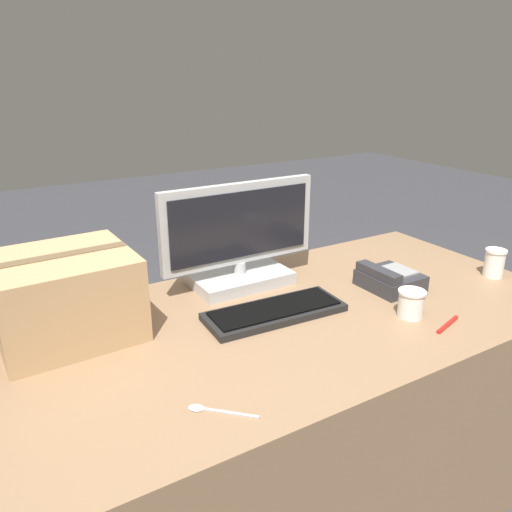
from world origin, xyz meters
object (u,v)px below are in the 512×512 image
object	(u,v)px
paper_cup_left	(411,303)
desk_phone	(389,279)
cardboard_box	(65,296)
monitor	(240,245)
spoon	(210,410)
keyboard	(275,311)
paper_cup_right	(494,263)
pen_marker	(447,324)

from	to	relation	value
paper_cup_left	desk_phone	bearing A→B (deg)	62.34
cardboard_box	paper_cup_left	bearing A→B (deg)	-24.70
monitor	spoon	distance (m)	0.73
keyboard	cardboard_box	world-z (taller)	cardboard_box
paper_cup_left	paper_cup_right	bearing A→B (deg)	8.09
paper_cup_right	paper_cup_left	bearing A→B (deg)	-171.91
desk_phone	paper_cup_left	world-z (taller)	paper_cup_left
keyboard	paper_cup_right	world-z (taller)	paper_cup_right
cardboard_box	pen_marker	bearing A→B (deg)	-28.50
desk_phone	cardboard_box	size ratio (longest dim) A/B	0.50
paper_cup_right	pen_marker	bearing A→B (deg)	-159.13
keyboard	paper_cup_left	distance (m)	0.42
keyboard	pen_marker	size ratio (longest dim) A/B	3.53
desk_phone	paper_cup_right	xyz separation A→B (m)	(0.41, -0.12, 0.02)
desk_phone	paper_cup_right	size ratio (longest dim) A/B	1.83
cardboard_box	pen_marker	xyz separation A→B (m)	(0.97, -0.53, -0.11)
pen_marker	monitor	bearing A→B (deg)	105.96
desk_phone	spoon	distance (m)	0.88
pen_marker	cardboard_box	bearing A→B (deg)	135.24
monitor	pen_marker	world-z (taller)	monitor
spoon	keyboard	bearing A→B (deg)	-95.73
paper_cup_left	keyboard	bearing A→B (deg)	148.25
paper_cup_left	pen_marker	bearing A→B (deg)	-64.89
monitor	cardboard_box	size ratio (longest dim) A/B	1.50
monitor	pen_marker	distance (m)	0.72
monitor	pen_marker	size ratio (longest dim) A/B	4.53
monitor	paper_cup_left	size ratio (longest dim) A/B	6.69
keyboard	desk_phone	world-z (taller)	desk_phone
paper_cup_left	spoon	world-z (taller)	paper_cup_left
monitor	pen_marker	xyz separation A→B (m)	(0.37, -0.59, -0.14)
pen_marker	paper_cup_left	bearing A→B (deg)	98.85
paper_cup_left	monitor	bearing A→B (deg)	123.59
cardboard_box	paper_cup_right	bearing A→B (deg)	-13.85
paper_cup_right	spoon	world-z (taller)	paper_cup_right
paper_cup_left	cardboard_box	xyz separation A→B (m)	(-0.92, 0.42, 0.08)
paper_cup_right	cardboard_box	size ratio (longest dim) A/B	0.27
paper_cup_left	pen_marker	size ratio (longest dim) A/B	0.68
keyboard	paper_cup_left	xyz separation A→B (m)	(0.35, -0.22, 0.03)
cardboard_box	keyboard	bearing A→B (deg)	-19.84
spoon	cardboard_box	distance (m)	0.57
paper_cup_left	pen_marker	xyz separation A→B (m)	(0.05, -0.10, -0.04)
keyboard	desk_phone	size ratio (longest dim) A/B	2.36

